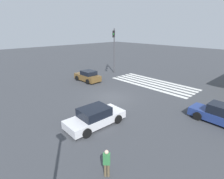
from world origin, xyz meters
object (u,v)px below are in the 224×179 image
(car_0, at_px, (223,115))
(car_2, at_px, (95,117))
(car_1, at_px, (88,76))
(pedestrian, at_px, (107,162))
(traffic_signal_mast, at_px, (114,42))

(car_0, xyz_separation_m, car_2, (6.76, 7.44, -0.06))
(car_0, distance_m, car_1, 17.13)
(car_1, height_order, car_2, car_1)
(car_0, bearing_deg, pedestrian, 78.94)
(traffic_signal_mast, bearing_deg, car_2, -4.18)
(car_0, distance_m, car_2, 10.05)
(traffic_signal_mast, height_order, car_1, traffic_signal_mast)
(traffic_signal_mast, relative_size, pedestrian, 4.51)
(traffic_signal_mast, distance_m, car_1, 6.79)
(car_0, bearing_deg, car_2, 49.61)
(pedestrian, bearing_deg, car_0, -58.26)
(car_2, bearing_deg, traffic_signal_mast, 42.30)
(pedestrian, bearing_deg, car_2, 13.05)
(car_1, bearing_deg, car_2, 145.50)
(car_1, relative_size, pedestrian, 2.61)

